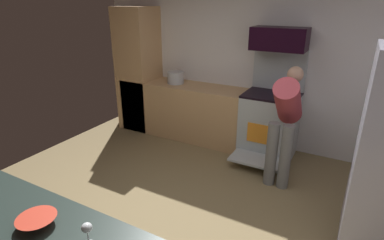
# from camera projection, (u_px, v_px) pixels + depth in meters

# --- Properties ---
(ground_plane) EXTENTS (5.20, 4.80, 0.02)m
(ground_plane) POSITION_uv_depth(u_px,v_px,m) (171.00, 219.00, 3.31)
(ground_plane) COLOR olive
(wall_back) EXTENTS (5.20, 0.12, 2.60)m
(wall_back) POSITION_uv_depth(u_px,v_px,m) (250.00, 62.00, 4.74)
(wall_back) COLOR silver
(wall_back) RESTS_ON ground
(lower_cabinet_run) EXTENTS (2.40, 0.60, 0.90)m
(lower_cabinet_run) POSITION_uv_depth(u_px,v_px,m) (188.00, 111.00, 5.16)
(lower_cabinet_run) COLOR tan
(lower_cabinet_run) RESTS_ON ground
(cabinet_column) EXTENTS (0.60, 0.60, 2.10)m
(cabinet_column) POSITION_uv_depth(u_px,v_px,m) (139.00, 70.00, 5.39)
(cabinet_column) COLOR tan
(cabinet_column) RESTS_ON ground
(oven_range) EXTENTS (0.76, 1.03, 1.55)m
(oven_range) POSITION_uv_depth(u_px,v_px,m) (269.00, 123.00, 4.51)
(oven_range) COLOR #AEB8BC
(oven_range) RESTS_ON ground
(microwave) EXTENTS (0.74, 0.38, 0.31)m
(microwave) POSITION_uv_depth(u_px,v_px,m) (279.00, 39.00, 4.15)
(microwave) COLOR black
(microwave) RESTS_ON oven_range
(person_cook) EXTENTS (0.31, 0.68, 1.43)m
(person_cook) POSITION_uv_depth(u_px,v_px,m) (285.00, 118.00, 3.72)
(person_cook) COLOR slate
(person_cook) RESTS_ON ground
(mixing_bowl_prep) EXTENTS (0.24, 0.24, 0.06)m
(mixing_bowl_prep) POSITION_uv_depth(u_px,v_px,m) (37.00, 221.00, 1.87)
(mixing_bowl_prep) COLOR red
(mixing_bowl_prep) RESTS_ON counter_island
(wine_glass_mid) EXTENTS (0.06, 0.06, 0.15)m
(wine_glass_mid) POSITION_uv_depth(u_px,v_px,m) (87.00, 229.00, 1.69)
(wine_glass_mid) COLOR silver
(wine_glass_mid) RESTS_ON counter_island
(stock_pot) EXTENTS (0.27, 0.27, 0.19)m
(stock_pot) POSITION_uv_depth(u_px,v_px,m) (176.00, 78.00, 5.07)
(stock_pot) COLOR #B4B9C0
(stock_pot) RESTS_ON lower_cabinet_run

